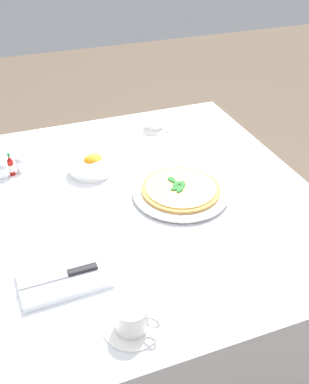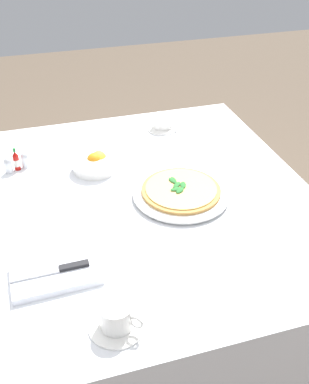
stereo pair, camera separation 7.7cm
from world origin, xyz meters
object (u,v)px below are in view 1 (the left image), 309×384
(pizza_plate, at_px, (181,192))
(salt_shaker, at_px, (3,171))
(hot_sauce_bottle, at_px, (11,166))
(pizza, at_px, (181,189))
(coffee_cup_far_right, at_px, (132,319))
(dinner_knife, at_px, (63,275))
(citrus_bowl, at_px, (91,165))
(napkin_folded, at_px, (64,279))
(coffee_cup_center_back, at_px, (154,122))
(pepper_shaker, at_px, (20,165))

(pizza_plate, xyz_separation_m, salt_shaker, (0.52, -0.30, 0.01))
(hot_sauce_bottle, bearing_deg, pizza, 147.54)
(coffee_cup_far_right, distance_m, salt_shaker, 0.77)
(pizza_plate, xyz_separation_m, coffee_cup_far_right, (0.30, 0.43, 0.02))
(dinner_knife, height_order, citrus_bowl, citrus_bowl)
(pizza, bearing_deg, coffee_cup_far_right, 55.09)
(pizza_plate, bearing_deg, napkin_folded, 30.04)
(coffee_cup_far_right, xyz_separation_m, salt_shaker, (0.21, -0.74, -0.01))
(napkin_folded, height_order, salt_shaker, salt_shaker)
(pizza_plate, distance_m, coffee_cup_center_back, 0.48)
(pizza_plate, bearing_deg, coffee_cup_center_back, -100.39)
(pizza_plate, xyz_separation_m, coffee_cup_center_back, (-0.09, -0.47, 0.01))
(pizza_plate, bearing_deg, salt_shaker, -30.24)
(pizza_plate, distance_m, pepper_shaker, 0.56)
(pizza, distance_m, citrus_bowl, 0.33)
(coffee_cup_center_back, relative_size, dinner_knife, 0.67)
(coffee_cup_far_right, height_order, hot_sauce_bottle, hot_sauce_bottle)
(pizza_plate, relative_size, pizza, 1.22)
(dinner_knife, relative_size, hot_sauce_bottle, 2.35)
(pizza, distance_m, hot_sauce_bottle, 0.58)
(hot_sauce_bottle, bearing_deg, pizza_plate, 147.52)
(pizza, distance_m, coffee_cup_far_right, 0.53)
(pizza_plate, distance_m, dinner_knife, 0.49)
(pizza, xyz_separation_m, hot_sauce_bottle, (0.49, -0.31, 0.01))
(coffee_cup_far_right, distance_m, napkin_folded, 0.22)
(citrus_bowl, height_order, pepper_shaker, citrus_bowl)
(pizza, bearing_deg, pizza_plate, 119.49)
(pizza_plate, height_order, citrus_bowl, citrus_bowl)
(pizza, bearing_deg, citrus_bowl, -45.77)
(napkin_folded, bearing_deg, pizza, -152.10)
(pizza, xyz_separation_m, pepper_shaker, (0.46, -0.32, 0.00))
(coffee_cup_center_back, distance_m, salt_shaker, 0.63)
(salt_shaker, bearing_deg, napkin_folded, 100.33)
(dinner_knife, distance_m, citrus_bowl, 0.52)
(salt_shaker, distance_m, pepper_shaker, 0.06)
(pizza, distance_m, salt_shaker, 0.60)
(hot_sauce_bottle, bearing_deg, salt_shaker, 19.65)
(hot_sauce_bottle, bearing_deg, napkin_folded, 97.32)
(napkin_folded, relative_size, salt_shaker, 4.00)
(hot_sauce_bottle, relative_size, pepper_shaker, 1.48)
(pizza_plate, xyz_separation_m, pizza, (0.00, -0.00, 0.01))
(dinner_knife, relative_size, salt_shaker, 3.47)
(napkin_folded, xyz_separation_m, pepper_shaker, (0.04, -0.56, 0.02))
(pizza, height_order, coffee_cup_center_back, coffee_cup_center_back)
(napkin_folded, height_order, pepper_shaker, pepper_shaker)
(pizza, relative_size, napkin_folded, 1.11)
(coffee_cup_center_back, bearing_deg, pepper_shaker, 15.06)
(coffee_cup_center_back, relative_size, pepper_shaker, 2.31)
(napkin_folded, xyz_separation_m, hot_sauce_bottle, (0.07, -0.55, 0.02))
(napkin_folded, relative_size, citrus_bowl, 1.50)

